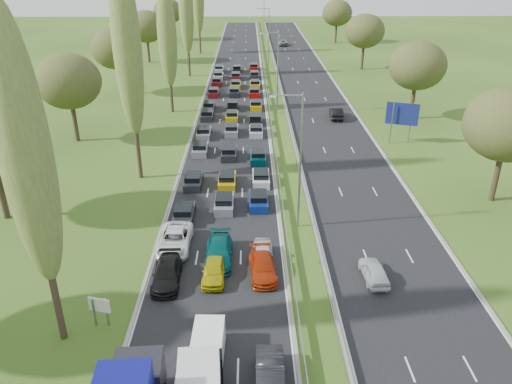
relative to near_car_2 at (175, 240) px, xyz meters
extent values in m
plane|color=#304B17|center=(10.38, 40.52, -0.79)|extent=(260.00, 260.00, 0.00)
cube|color=black|center=(3.63, 43.02, -0.79)|extent=(10.50, 215.00, 0.04)
cube|color=black|center=(17.13, 43.02, -0.79)|extent=(10.50, 215.00, 0.04)
cube|color=gray|center=(9.23, 43.02, -0.24)|extent=(0.06, 215.00, 0.32)
cube|color=gray|center=(11.53, 43.02, -0.24)|extent=(0.06, 215.00, 0.32)
cylinder|color=gray|center=(10.38, 3.52, 5.21)|extent=(0.18, 0.18, 12.00)
cylinder|color=gray|center=(10.38, 38.52, 5.21)|extent=(0.18, 0.18, 12.00)
cylinder|color=gray|center=(10.38, 73.52, 5.21)|extent=(0.18, 0.18, 12.00)
cylinder|color=gray|center=(10.38, 108.52, 5.21)|extent=(0.18, 0.18, 12.00)
cylinder|color=#2D2116|center=(-5.62, -10.48, 2.81)|extent=(0.44, 0.44, 7.20)
ellipsoid|color=#536C2E|center=(-5.62, -10.48, 11.61)|extent=(2.80, 2.80, 16.00)
cylinder|color=#2D2116|center=(-5.62, 14.52, 3.17)|extent=(0.44, 0.44, 7.92)
ellipsoid|color=#536C2E|center=(-5.62, 14.52, 12.85)|extent=(2.80, 2.80, 17.60)
cylinder|color=#2D2116|center=(-5.62, 39.52, 2.45)|extent=(0.44, 0.44, 6.48)
ellipsoid|color=#536C2E|center=(-5.62, 39.52, 10.37)|extent=(2.80, 2.80, 14.40)
cylinder|color=#2D2116|center=(-5.62, 64.52, 2.81)|extent=(0.44, 0.44, 7.20)
ellipsoid|color=#536C2E|center=(-5.62, 64.52, 11.61)|extent=(2.80, 2.80, 16.00)
cylinder|color=#2D2116|center=(-5.62, 89.52, 3.17)|extent=(0.44, 0.44, 7.92)
cylinder|color=#2D2116|center=(-16.12, 5.52, 1.63)|extent=(0.56, 0.56, 4.84)
cylinder|color=#2D2116|center=(-16.12, 26.52, 1.63)|extent=(0.56, 0.56, 4.84)
ellipsoid|color=#38471E|center=(-16.12, 26.52, 6.91)|extent=(8.00, 8.00, 6.80)
cylinder|color=#2D2116|center=(-16.12, 50.52, 1.63)|extent=(0.56, 0.56, 4.84)
ellipsoid|color=#38471E|center=(-16.12, 50.52, 6.91)|extent=(8.00, 8.00, 6.80)
cylinder|color=#2D2116|center=(-16.12, 78.52, 1.63)|extent=(0.56, 0.56, 4.84)
ellipsoid|color=#38471E|center=(-16.12, 78.52, 6.91)|extent=(8.00, 8.00, 6.80)
cylinder|color=#2D2116|center=(-16.12, 110.52, 1.63)|extent=(0.56, 0.56, 4.84)
ellipsoid|color=#38471E|center=(-16.12, 110.52, 6.91)|extent=(8.00, 8.00, 6.80)
cylinder|color=#2D2116|center=(29.88, 8.52, 1.63)|extent=(0.56, 0.56, 4.84)
ellipsoid|color=#38471E|center=(29.88, 8.52, 6.91)|extent=(8.00, 8.00, 6.80)
cylinder|color=#2D2116|center=(29.88, 35.52, 1.63)|extent=(0.56, 0.56, 4.84)
ellipsoid|color=#38471E|center=(29.88, 35.52, 6.91)|extent=(8.00, 8.00, 6.80)
cylinder|color=#2D2116|center=(29.88, 70.52, 1.63)|extent=(0.56, 0.56, 4.84)
ellipsoid|color=#38471E|center=(29.88, 70.52, 6.91)|extent=(8.00, 8.00, 6.80)
cylinder|color=#2D2116|center=(29.88, 105.52, 1.63)|extent=(0.56, 0.56, 4.84)
ellipsoid|color=#38471E|center=(29.88, 105.52, 6.91)|extent=(8.00, 8.00, 6.80)
cube|color=black|center=(0.16, 5.05, -0.35)|extent=(1.75, 4.00, 0.80)
cube|color=black|center=(0.29, 12.28, -0.35)|extent=(1.75, 4.00, 0.80)
cube|color=slate|center=(0.19, 21.69, -0.35)|extent=(1.75, 4.00, 0.80)
cube|color=slate|center=(0.15, 27.76, -0.35)|extent=(1.75, 4.00, 0.80)
cube|color=black|center=(0.01, 35.73, -0.35)|extent=(1.75, 4.00, 0.80)
cube|color=black|center=(-0.07, 40.29, -0.35)|extent=(1.75, 4.00, 0.80)
cube|color=#590F14|center=(0.08, 48.99, -0.35)|extent=(1.75, 4.00, 0.80)
cube|color=#590F14|center=(0.19, 56.86, -0.35)|extent=(1.75, 4.00, 0.80)
cube|color=silver|center=(0.25, 61.96, -0.35)|extent=(1.75, 4.00, 0.80)
cube|color=#B2B7BC|center=(0.04, 68.07, -0.35)|extent=(1.75, 4.00, 0.80)
cube|color=slate|center=(3.72, 7.13, -0.35)|extent=(1.75, 4.00, 0.80)
cube|color=#BF990C|center=(3.79, 12.40, -0.35)|extent=(1.75, 4.00, 0.80)
cube|color=black|center=(3.70, 20.34, -0.35)|extent=(1.75, 4.00, 0.80)
cube|color=slate|center=(3.76, 28.84, -0.35)|extent=(1.75, 4.00, 0.80)
cube|color=#BF990C|center=(3.64, 35.18, -0.35)|extent=(1.75, 4.00, 0.80)
cube|color=black|center=(3.58, 40.74, -0.35)|extent=(1.75, 4.00, 0.80)
cube|color=black|center=(3.62, 49.28, -0.35)|extent=(1.75, 4.00, 0.80)
cube|color=#BF990C|center=(3.74, 54.60, -0.35)|extent=(1.75, 4.00, 0.80)
cube|color=#590F14|center=(3.61, 61.44, -0.35)|extent=(1.75, 4.00, 0.80)
cube|color=black|center=(3.69, 68.10, -0.35)|extent=(1.75, 4.00, 0.80)
cube|color=navy|center=(6.97, 7.69, -0.35)|extent=(1.75, 4.00, 0.80)
cube|color=silver|center=(7.32, 12.95, -0.35)|extent=(1.75, 4.00, 0.80)
cube|color=#053F4C|center=(7.12, 19.12, -0.35)|extent=(1.75, 4.00, 0.80)
cube|color=#B2B7BC|center=(7.01, 28.47, -0.35)|extent=(1.75, 4.00, 0.80)
cube|color=black|center=(6.99, 33.48, -0.35)|extent=(1.75, 4.00, 0.80)
cube|color=#BF990C|center=(7.17, 40.90, -0.35)|extent=(1.75, 4.00, 0.80)
cube|color=#A50C0A|center=(7.02, 48.85, -0.35)|extent=(1.75, 4.00, 0.80)
cube|color=#BF990C|center=(7.21, 54.83, -0.35)|extent=(1.75, 4.00, 0.80)
cube|color=black|center=(7.20, 62.47, -0.35)|extent=(1.75, 4.00, 0.80)
cube|color=#A50C0A|center=(7.15, 70.13, -0.35)|extent=(1.75, 4.00, 0.80)
imported|color=white|center=(0.00, 0.00, 0.00)|extent=(2.58, 5.55, 1.54)
imported|color=black|center=(0.03, -4.64, -0.06)|extent=(2.12, 4.94, 1.42)
imported|color=#054E4D|center=(3.69, -1.82, -0.02)|extent=(2.11, 5.17, 1.50)
imported|color=#AFA70B|center=(3.46, -4.23, -0.06)|extent=(1.81, 4.23, 1.42)
imported|color=black|center=(7.18, -14.69, -0.02)|extent=(1.64, 4.56, 1.50)
imported|color=#A12909|center=(7.06, -3.80, -0.09)|extent=(2.24, 4.83, 1.37)
imported|color=silver|center=(7.12, -2.02, -0.09)|extent=(1.63, 4.00, 1.36)
imported|color=silver|center=(15.27, -4.54, -0.10)|extent=(1.79, 4.02, 1.34)
imported|color=black|center=(18.92, 35.84, 0.04)|extent=(2.02, 4.99, 1.61)
imported|color=gray|center=(15.21, 101.34, -0.02)|extent=(2.50, 5.40, 1.50)
cube|color=black|center=(0.19, -15.38, 0.78)|extent=(2.55, 2.30, 2.20)
cube|color=white|center=(3.60, -12.96, 0.18)|extent=(1.80, 4.51, 1.80)
cube|color=black|center=(3.60, -10.98, 0.09)|extent=(1.76, 0.72, 1.44)
cylinder|color=black|center=(2.83, -11.52, -0.46)|extent=(0.23, 0.61, 0.61)
cylinder|color=black|center=(4.37, -14.40, -0.46)|extent=(0.23, 0.61, 0.61)
cube|color=black|center=(3.46, -14.23, 0.29)|extent=(2.18, 0.90, 1.79)
cylinder|color=gray|center=(-3.92, -9.33, 0.26)|extent=(0.16, 0.16, 2.10)
cylinder|color=gray|center=(-3.12, -9.33, 0.26)|extent=(0.16, 0.16, 2.10)
cube|color=silver|center=(-3.52, -9.33, 0.81)|extent=(1.47, 0.49, 1.00)
cylinder|color=gray|center=(24.08, 25.06, 1.81)|extent=(0.16, 0.16, 5.20)
cylinder|color=gray|center=(26.48, 25.06, 1.81)|extent=(0.16, 0.16, 5.20)
cube|color=navy|center=(25.28, 25.06, 3.01)|extent=(3.80, 1.45, 2.80)
camera|label=1|loc=(6.11, -35.05, 21.00)|focal=35.00mm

